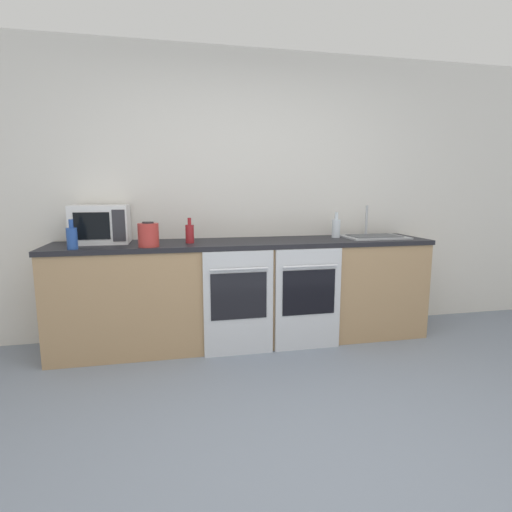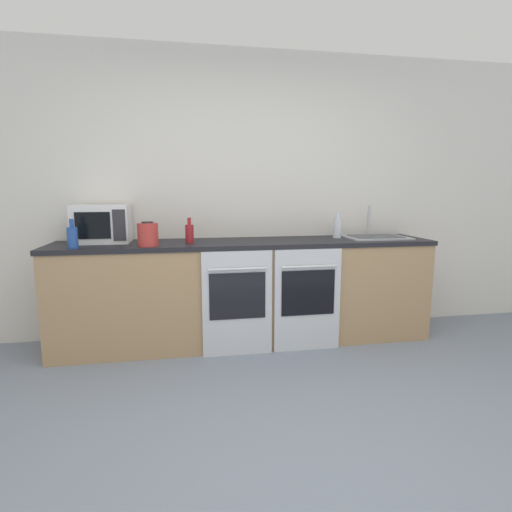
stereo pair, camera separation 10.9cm
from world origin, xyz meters
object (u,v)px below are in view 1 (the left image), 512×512
(oven_right, at_px, (308,299))
(bottle_clear, at_px, (336,228))
(bottle_red, at_px, (190,233))
(microwave, at_px, (101,224))
(kettle, at_px, (148,235))
(sink, at_px, (374,236))
(bottle_blue, at_px, (72,238))
(oven_left, at_px, (239,303))

(oven_right, bearing_deg, bottle_clear, 44.89)
(oven_right, relative_size, bottle_red, 4.10)
(microwave, relative_size, bottle_clear, 1.91)
(oven_right, bearing_deg, kettle, 174.69)
(bottle_clear, relative_size, sink, 0.42)
(oven_right, relative_size, microwave, 1.92)
(oven_right, height_order, bottle_red, bottle_red)
(bottle_clear, bearing_deg, bottle_blue, -171.99)
(bottle_clear, bearing_deg, sink, -13.86)
(microwave, relative_size, kettle, 2.31)
(bottle_red, relative_size, sink, 0.38)
(bottle_red, height_order, bottle_blue, bottle_blue)
(bottle_red, distance_m, bottle_clear, 1.37)
(microwave, bearing_deg, oven_left, -21.35)
(oven_left, bearing_deg, bottle_blue, 175.97)
(kettle, bearing_deg, sink, 5.59)
(kettle, bearing_deg, bottle_blue, -176.69)
(oven_left, height_order, microwave, microwave)
(bottle_red, height_order, sink, sink)
(oven_left, height_order, sink, sink)
(kettle, relative_size, sink, 0.35)
(microwave, xyz_separation_m, sink, (2.43, -0.11, -0.14))
(oven_left, xyz_separation_m, bottle_clear, (1.00, 0.40, 0.56))
(microwave, height_order, bottle_red, microwave)
(sink, bearing_deg, bottle_clear, 166.14)
(bottle_clear, bearing_deg, bottle_red, -174.81)
(bottle_blue, height_order, kettle, bottle_blue)
(oven_right, relative_size, sink, 1.56)
(bottle_red, bearing_deg, microwave, 168.55)
(oven_left, relative_size, microwave, 1.92)
(bottle_blue, relative_size, kettle, 1.15)
(bottle_red, bearing_deg, oven_left, -37.35)
(oven_right, height_order, microwave, microwave)
(bottle_red, distance_m, bottle_blue, 0.90)
(microwave, xyz_separation_m, kettle, (0.40, -0.31, -0.06))
(sink, bearing_deg, kettle, -174.41)
(oven_right, bearing_deg, bottle_blue, 177.27)
(oven_left, distance_m, kettle, 0.90)
(oven_left, xyz_separation_m, bottle_blue, (-1.24, 0.09, 0.55))
(bottle_red, bearing_deg, bottle_clear, 5.19)
(bottle_red, bearing_deg, kettle, -153.94)
(oven_right, bearing_deg, oven_left, 180.00)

